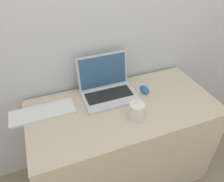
{
  "coord_description": "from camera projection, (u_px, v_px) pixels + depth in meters",
  "views": [
    {
      "loc": [
        -0.46,
        -0.68,
        1.68
      ],
      "look_at": [
        -0.06,
        0.38,
        0.83
      ],
      "focal_mm": 35.0,
      "sensor_mm": 36.0,
      "label": 1
    }
  ],
  "objects": [
    {
      "name": "external_keyboard",
      "position": [
        43.0,
        113.0,
        1.38
      ],
      "size": [
        0.4,
        0.14,
        0.02
      ],
      "color": "silver",
      "rests_on": "desk"
    },
    {
      "name": "wall_back",
      "position": [
        105.0,
        12.0,
        1.38
      ],
      "size": [
        7.0,
        0.04,
        2.5
      ],
      "color": "silver",
      "rests_on": "ground_plane"
    },
    {
      "name": "desk",
      "position": [
        122.0,
        143.0,
        1.66
      ],
      "size": [
        1.25,
        0.61,
        0.74
      ],
      "color": "beige",
      "rests_on": "ground_plane"
    },
    {
      "name": "computer_mouse",
      "position": [
        144.0,
        90.0,
        1.55
      ],
      "size": [
        0.06,
        0.1,
        0.04
      ],
      "color": "white",
      "rests_on": "desk"
    },
    {
      "name": "drink_cup",
      "position": [
        137.0,
        111.0,
        1.32
      ],
      "size": [
        0.09,
        0.09,
        0.2
      ],
      "color": "silver",
      "rests_on": "desk"
    },
    {
      "name": "laptop",
      "position": [
        107.0,
        87.0,
        1.51
      ],
      "size": [
        0.36,
        0.28,
        0.27
      ],
      "color": "silver",
      "rests_on": "desk"
    }
  ]
}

